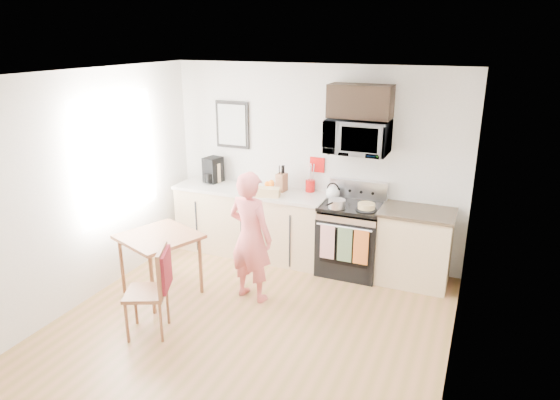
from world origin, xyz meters
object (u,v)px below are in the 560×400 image
at_px(chair, 158,279).
at_px(microwave, 358,137).
at_px(dining_table, 159,242).
at_px(cake, 366,207).
at_px(person, 250,237).
at_px(range, 351,240).

bearing_deg(chair, microwave, 33.87).
bearing_deg(microwave, dining_table, -141.14).
bearing_deg(dining_table, cake, 31.24).
bearing_deg(dining_table, person, 17.45).
relative_size(range, cake, 4.61).
bearing_deg(microwave, range, -89.94).
distance_m(dining_table, chair, 0.86).
relative_size(microwave, person, 0.50).
xyz_separation_m(person, chair, (-0.53, -1.03, -0.16)).
relative_size(range, dining_table, 1.31).
bearing_deg(range, person, -128.54).
distance_m(chair, cake, 2.59).
xyz_separation_m(person, cake, (1.09, 0.96, 0.20)).
height_order(dining_table, chair, chair).
bearing_deg(person, chair, 73.58).
bearing_deg(cake, microwave, 129.85).
bearing_deg(dining_table, chair, -55.23).
height_order(dining_table, cake, cake).
bearing_deg(cake, range, 144.98).
distance_m(microwave, cake, 0.86).
xyz_separation_m(range, dining_table, (-1.90, -1.43, 0.22)).
height_order(person, chair, person).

